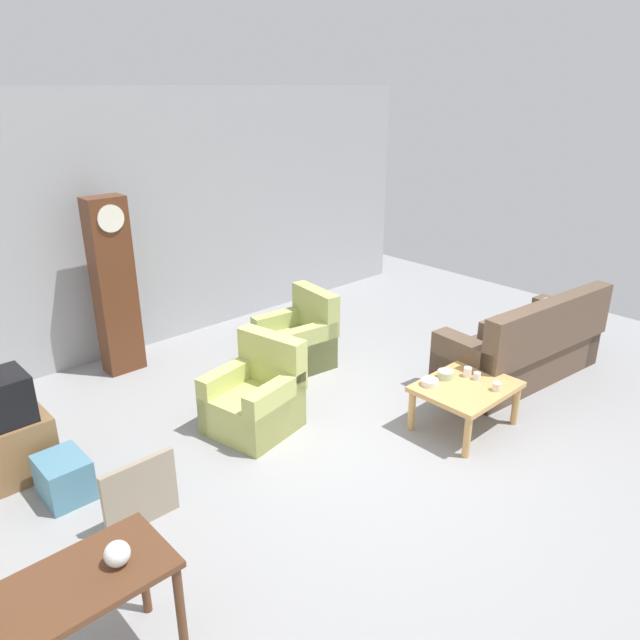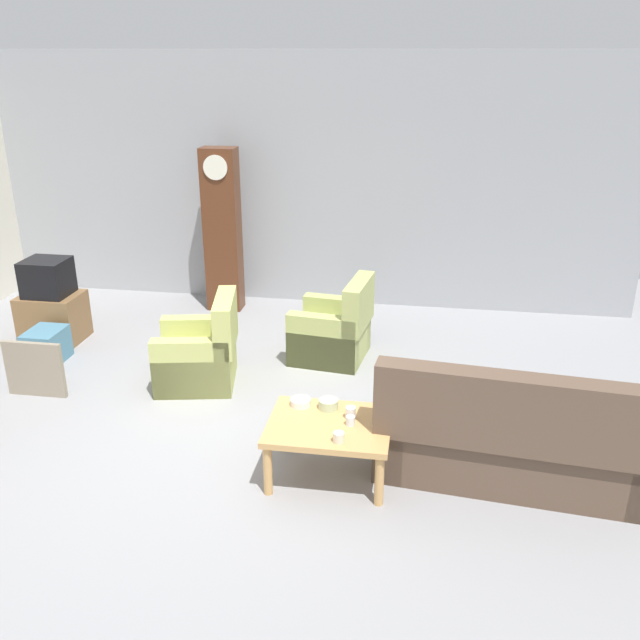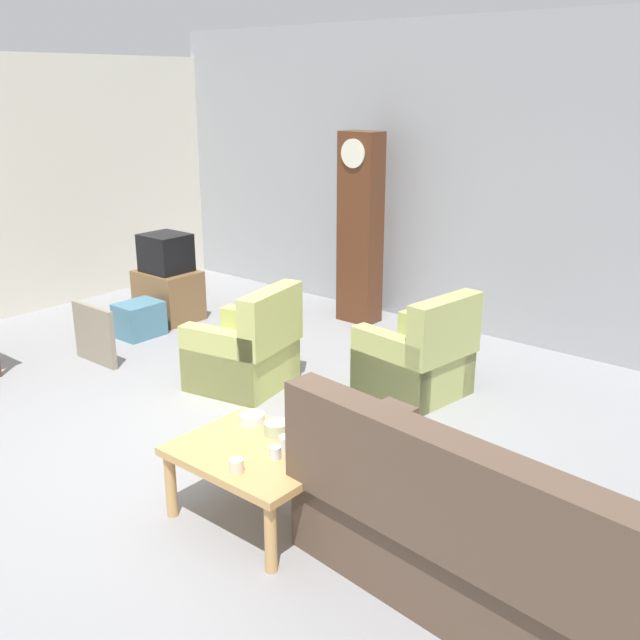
# 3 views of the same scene
# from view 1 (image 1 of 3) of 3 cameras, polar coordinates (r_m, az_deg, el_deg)

# --- Properties ---
(ground_plane) EXTENTS (10.40, 10.40, 0.00)m
(ground_plane) POSITION_cam_1_polar(r_m,az_deg,el_deg) (5.92, 4.54, -11.36)
(ground_plane) COLOR gray
(garage_door_wall) EXTENTS (8.40, 0.16, 3.20)m
(garage_door_wall) POSITION_cam_1_polar(r_m,az_deg,el_deg) (8.00, -14.63, 9.34)
(garage_door_wall) COLOR #9EA0A5
(garage_door_wall) RESTS_ON ground_plane
(couch_floral) EXTENTS (2.18, 1.09, 1.04)m
(couch_floral) POSITION_cam_1_polar(r_m,az_deg,el_deg) (7.30, 18.91, -2.66)
(couch_floral) COLOR brown
(couch_floral) RESTS_ON ground_plane
(armchair_olive_near) EXTENTS (0.92, 0.90, 0.92)m
(armchair_olive_near) POSITION_cam_1_polar(r_m,az_deg,el_deg) (5.98, -6.20, -7.62)
(armchair_olive_near) COLOR #B7BC66
(armchair_olive_near) RESTS_ON ground_plane
(armchair_olive_far) EXTENTS (0.88, 0.85, 0.92)m
(armchair_olive_far) POSITION_cam_1_polar(r_m,az_deg,el_deg) (7.25, -2.17, -2.02)
(armchair_olive_far) COLOR tan
(armchair_olive_far) RESTS_ON ground_plane
(coffee_table_wood) EXTENTS (0.96, 0.76, 0.47)m
(coffee_table_wood) POSITION_cam_1_polar(r_m,az_deg,el_deg) (6.07, 13.81, -6.60)
(coffee_table_wood) COLOR tan
(coffee_table_wood) RESTS_ON ground_plane
(console_table_dark) EXTENTS (1.30, 0.56, 0.75)m
(console_table_dark) POSITION_cam_1_polar(r_m,az_deg,el_deg) (3.76, -24.31, -24.06)
(console_table_dark) COLOR #56331E
(console_table_dark) RESTS_ON ground_plane
(grandfather_clock) EXTENTS (0.44, 0.30, 2.08)m
(grandfather_clock) POSITION_cam_1_polar(r_m,az_deg,el_deg) (7.25, -19.12, 3.03)
(grandfather_clock) COLOR #562D19
(grandfather_clock) RESTS_ON ground_plane
(tv_stand_cabinet) EXTENTS (0.68, 0.52, 0.56)m
(tv_stand_cabinet) POSITION_cam_1_polar(r_m,az_deg,el_deg) (5.92, -27.65, -10.91)
(tv_stand_cabinet) COLOR brown
(tv_stand_cabinet) RESTS_ON ground_plane
(framed_picture_leaning) EXTENTS (0.60, 0.05, 0.57)m
(framed_picture_leaning) POSITION_cam_1_polar(r_m,az_deg,el_deg) (4.97, -16.83, -15.62)
(framed_picture_leaning) COLOR gray
(framed_picture_leaning) RESTS_ON ground_plane
(storage_box_blue) EXTENTS (0.36, 0.46, 0.36)m
(storage_box_blue) POSITION_cam_1_polar(r_m,az_deg,el_deg) (5.53, -23.34, -13.70)
(storage_box_blue) COLOR teal
(storage_box_blue) RESTS_ON ground_plane
(glass_dome_cloche) EXTENTS (0.15, 0.15, 0.15)m
(glass_dome_cloche) POSITION_cam_1_polar(r_m,az_deg,el_deg) (3.68, -18.88, -20.44)
(glass_dome_cloche) COLOR silver
(glass_dome_cloche) RESTS_ON console_table_dark
(cup_white_porcelain) EXTENTS (0.08, 0.08, 0.10)m
(cup_white_porcelain) POSITION_cam_1_polar(r_m,az_deg,el_deg) (6.18, 13.97, -4.85)
(cup_white_porcelain) COLOR white
(cup_white_porcelain) RESTS_ON coffee_table_wood
(cup_blue_rimmed) EXTENTS (0.07, 0.07, 0.07)m
(cup_blue_rimmed) POSITION_cam_1_polar(r_m,az_deg,el_deg) (6.15, 14.82, -5.21)
(cup_blue_rimmed) COLOR silver
(cup_blue_rimmed) RESTS_ON coffee_table_wood
(cup_cream_tall) EXTENTS (0.08, 0.08, 0.08)m
(cup_cream_tall) POSITION_cam_1_polar(r_m,az_deg,el_deg) (5.99, 16.59, -6.14)
(cup_cream_tall) COLOR beige
(cup_cream_tall) RESTS_ON coffee_table_wood
(bowl_white_stacked) EXTENTS (0.17, 0.17, 0.06)m
(bowl_white_stacked) POSITION_cam_1_polar(r_m,az_deg,el_deg) (5.94, 10.49, -5.89)
(bowl_white_stacked) COLOR white
(bowl_white_stacked) RESTS_ON coffee_table_wood
(bowl_shallow_green) EXTENTS (0.16, 0.16, 0.08)m
(bowl_shallow_green) POSITION_cam_1_polar(r_m,az_deg,el_deg) (6.10, 11.94, -5.13)
(bowl_shallow_green) COLOR #B2C69E
(bowl_shallow_green) RESTS_ON coffee_table_wood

